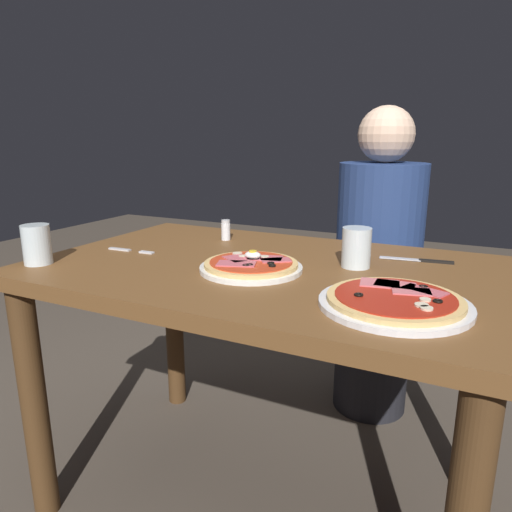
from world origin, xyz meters
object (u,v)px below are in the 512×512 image
(pizza_foreground, at_px, (250,265))
(fork, at_px, (127,250))
(water_glass_near, at_px, (37,247))
(knife, at_px, (421,260))
(salt_shaker, at_px, (226,230))
(water_glass_far, at_px, (356,250))
(diner_person, at_px, (377,274))
(pizza_across_left, at_px, (395,301))
(dining_table, at_px, (262,305))

(pizza_foreground, height_order, fork, pizza_foreground)
(water_glass_near, bearing_deg, knife, 27.29)
(water_glass_near, distance_m, salt_shaker, 0.57)
(water_glass_far, distance_m, diner_person, 0.61)
(water_glass_near, bearing_deg, pizza_across_left, 5.19)
(dining_table, height_order, diner_person, diner_person)
(salt_shaker, bearing_deg, diner_person, 45.46)
(pizza_across_left, distance_m, fork, 0.81)
(pizza_foreground, relative_size, salt_shaker, 3.93)
(knife, bearing_deg, fork, -162.17)
(pizza_foreground, relative_size, diner_person, 0.22)
(pizza_foreground, relative_size, fork, 1.67)
(water_glass_near, height_order, knife, water_glass_near)
(water_glass_near, bearing_deg, fork, 61.71)
(knife, height_order, salt_shaker, salt_shaker)
(water_glass_near, bearing_deg, water_glass_far, 23.89)
(fork, distance_m, knife, 0.85)
(pizza_across_left, distance_m, knife, 0.39)
(water_glass_far, bearing_deg, pizza_foreground, -147.43)
(fork, bearing_deg, diner_person, 48.67)
(dining_table, height_order, water_glass_near, water_glass_near)
(fork, distance_m, salt_shaker, 0.33)
(pizza_foreground, xyz_separation_m, fork, (-0.42, 0.02, -0.01))
(pizza_foreground, distance_m, pizza_across_left, 0.40)
(diner_person, bearing_deg, water_glass_near, 51.42)
(pizza_foreground, height_order, water_glass_far, water_glass_far)
(pizza_foreground, distance_m, knife, 0.48)
(water_glass_far, xyz_separation_m, knife, (0.15, 0.13, -0.04))
(knife, height_order, diner_person, diner_person)
(dining_table, bearing_deg, pizza_foreground, -93.87)
(knife, xyz_separation_m, salt_shaker, (-0.62, 0.01, 0.03))
(pizza_foreground, bearing_deg, water_glass_far, 32.57)
(salt_shaker, bearing_deg, fork, -125.41)
(pizza_across_left, distance_m, diner_person, 0.87)
(knife, distance_m, salt_shaker, 0.62)
(dining_table, xyz_separation_m, diner_person, (0.18, 0.65, -0.06))
(water_glass_near, distance_m, fork, 0.25)
(dining_table, relative_size, pizza_foreground, 4.61)
(pizza_foreground, bearing_deg, dining_table, 86.13)
(knife, relative_size, diner_person, 0.17)
(pizza_foreground, distance_m, diner_person, 0.76)
(salt_shaker, bearing_deg, dining_table, -42.75)
(pizza_across_left, distance_m, water_glass_near, 0.93)
(salt_shaker, bearing_deg, pizza_across_left, -32.94)
(water_glass_far, xyz_separation_m, diner_person, (-0.05, 0.57, -0.22))
(water_glass_near, relative_size, fork, 0.67)
(knife, distance_m, diner_person, 0.51)
(pizza_across_left, height_order, knife, pizza_across_left)
(fork, distance_m, diner_person, 0.94)
(dining_table, xyz_separation_m, water_glass_far, (0.23, 0.08, 0.16))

